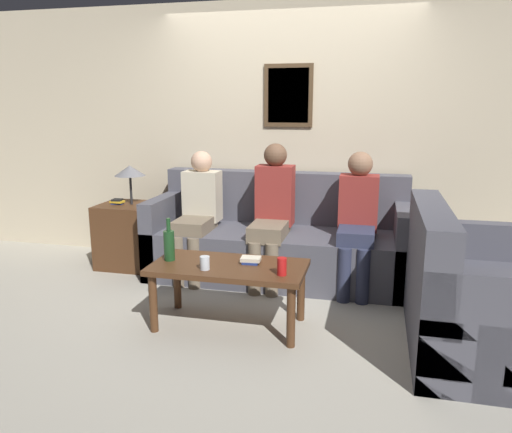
{
  "coord_description": "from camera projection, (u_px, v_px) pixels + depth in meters",
  "views": [
    {
      "loc": [
        0.87,
        -3.96,
        1.62
      ],
      "look_at": [
        -0.07,
        -0.08,
        0.72
      ],
      "focal_mm": 35.0,
      "sensor_mm": 36.0,
      "label": 1
    }
  ],
  "objects": [
    {
      "name": "person_left",
      "position": [
        198.0,
        210.0,
        4.69
      ],
      "size": [
        0.34,
        0.63,
        1.19
      ],
      "color": "#756651",
      "rests_on": "ground_plane"
    },
    {
      "name": "wall_back",
      "position": [
        289.0,
        136.0,
        4.98
      ],
      "size": [
        9.0,
        0.08,
        2.6
      ],
      "color": "beige",
      "rests_on": "ground_plane"
    },
    {
      "name": "ground_plane",
      "position": [
        266.0,
        296.0,
        4.31
      ],
      "size": [
        16.0,
        16.0,
        0.0
      ],
      "primitive_type": "plane",
      "color": "#ADA899"
    },
    {
      "name": "wine_bottle",
      "position": [
        169.0,
        244.0,
        3.71
      ],
      "size": [
        0.08,
        0.08,
        0.32
      ],
      "color": "#19421E",
      "rests_on": "coffee_table"
    },
    {
      "name": "side_table_with_lamp",
      "position": [
        128.0,
        232.0,
        5.05
      ],
      "size": [
        0.52,
        0.52,
        1.03
      ],
      "color": "#4C2D19",
      "rests_on": "ground_plane"
    },
    {
      "name": "person_right",
      "position": [
        357.0,
        216.0,
        4.33
      ],
      "size": [
        0.34,
        0.61,
        1.22
      ],
      "color": "#2D334C",
      "rests_on": "ground_plane"
    },
    {
      "name": "coffee_table",
      "position": [
        229.0,
        273.0,
        3.65
      ],
      "size": [
        1.13,
        0.57,
        0.48
      ],
      "color": "#4C2D19",
      "rests_on": "ground_plane"
    },
    {
      "name": "couch_side",
      "position": [
        474.0,
        302.0,
        3.31
      ],
      "size": [
        0.91,
        1.36,
        0.97
      ],
      "rotation": [
        0.0,
        0.0,
        1.57
      ],
      "color": "#4C4C56",
      "rests_on": "ground_plane"
    },
    {
      "name": "drinking_glass",
      "position": [
        205.0,
        263.0,
        3.52
      ],
      "size": [
        0.07,
        0.07,
        0.1
      ],
      "color": "silver",
      "rests_on": "coffee_table"
    },
    {
      "name": "book_stack",
      "position": [
        251.0,
        260.0,
        3.66
      ],
      "size": [
        0.15,
        0.11,
        0.05
      ],
      "color": "navy",
      "rests_on": "coffee_table"
    },
    {
      "name": "person_middle",
      "position": [
        272.0,
        209.0,
        4.53
      ],
      "size": [
        0.34,
        0.66,
        1.27
      ],
      "color": "#756651",
      "rests_on": "ground_plane"
    },
    {
      "name": "soda_can",
      "position": [
        282.0,
        266.0,
        3.4
      ],
      "size": [
        0.07,
        0.07,
        0.12
      ],
      "color": "red",
      "rests_on": "coffee_table"
    },
    {
      "name": "couch_main",
      "position": [
        278.0,
        242.0,
        4.75
      ],
      "size": [
        2.39,
        0.91,
        0.97
      ],
      "color": "#4C4C56",
      "rests_on": "ground_plane"
    }
  ]
}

